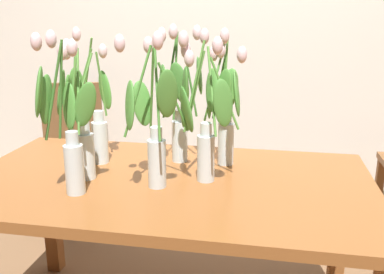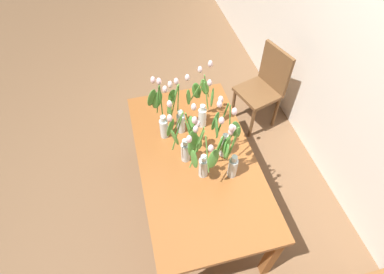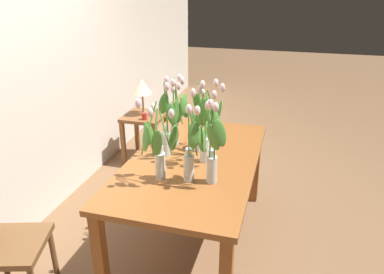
{
  "view_description": "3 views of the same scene",
  "coord_description": "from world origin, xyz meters",
  "px_view_note": "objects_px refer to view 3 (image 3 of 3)",
  "views": [
    {
      "loc": [
        0.38,
        -1.51,
        1.35
      ],
      "look_at": [
        0.1,
        0.02,
        0.91
      ],
      "focal_mm": 39.6,
      "sensor_mm": 36.0,
      "label": 1
    },
    {
      "loc": [
        1.33,
        -0.38,
        2.7
      ],
      "look_at": [
        -0.01,
        -0.03,
        1.0
      ],
      "focal_mm": 28.67,
      "sensor_mm": 36.0,
      "label": 2
    },
    {
      "loc": [
        -2.29,
        -0.63,
        1.93
      ],
      "look_at": [
        -0.05,
        -0.0,
        0.94
      ],
      "focal_mm": 34.1,
      "sensor_mm": 36.0,
      "label": 3
    }
  ],
  "objects_px": {
    "tulip_vase_5": "(201,122)",
    "table_lamp": "(142,88)",
    "tulip_vase_2": "(213,156)",
    "dining_table": "(194,170)",
    "side_table": "(145,125)",
    "tulip_vase_4": "(206,132)",
    "pillar_candle": "(144,116)",
    "tulip_vase_1": "(177,118)",
    "tulip_vase_6": "(193,152)",
    "tulip_vase_0": "(158,149)",
    "tulip_vase_3": "(167,127)"
  },
  "relations": [
    {
      "from": "tulip_vase_0",
      "to": "tulip_vase_5",
      "type": "bearing_deg",
      "value": -15.92
    },
    {
      "from": "tulip_vase_2",
      "to": "pillar_candle",
      "type": "relative_size",
      "value": 7.62
    },
    {
      "from": "tulip_vase_5",
      "to": "tulip_vase_4",
      "type": "bearing_deg",
      "value": -156.08
    },
    {
      "from": "tulip_vase_2",
      "to": "tulip_vase_3",
      "type": "xyz_separation_m",
      "value": [
        0.32,
        0.41,
        0.03
      ]
    },
    {
      "from": "tulip_vase_2",
      "to": "side_table",
      "type": "relative_size",
      "value": 1.04
    },
    {
      "from": "tulip_vase_1",
      "to": "pillar_candle",
      "type": "height_order",
      "value": "tulip_vase_1"
    },
    {
      "from": "tulip_vase_2",
      "to": "tulip_vase_5",
      "type": "bearing_deg",
      "value": 22.43
    },
    {
      "from": "tulip_vase_1",
      "to": "pillar_candle",
      "type": "bearing_deg",
      "value": 35.91
    },
    {
      "from": "dining_table",
      "to": "tulip_vase_5",
      "type": "bearing_deg",
      "value": -5.38
    },
    {
      "from": "tulip_vase_4",
      "to": "tulip_vase_3",
      "type": "bearing_deg",
      "value": 85.13
    },
    {
      "from": "tulip_vase_2",
      "to": "dining_table",
      "type": "bearing_deg",
      "value": 33.99
    },
    {
      "from": "dining_table",
      "to": "pillar_candle",
      "type": "xyz_separation_m",
      "value": [
        1.14,
        0.86,
        -0.06
      ]
    },
    {
      "from": "tulip_vase_4",
      "to": "pillar_candle",
      "type": "xyz_separation_m",
      "value": [
        1.15,
        0.95,
        -0.38
      ]
    },
    {
      "from": "pillar_candle",
      "to": "tulip_vase_2",
      "type": "bearing_deg",
      "value": -143.44
    },
    {
      "from": "dining_table",
      "to": "tulip_vase_5",
      "type": "height_order",
      "value": "tulip_vase_5"
    },
    {
      "from": "side_table",
      "to": "tulip_vase_4",
      "type": "bearing_deg",
      "value": -141.71
    },
    {
      "from": "tulip_vase_2",
      "to": "tulip_vase_4",
      "type": "relative_size",
      "value": 1.0
    },
    {
      "from": "tulip_vase_0",
      "to": "tulip_vase_3",
      "type": "height_order",
      "value": "tulip_vase_3"
    },
    {
      "from": "tulip_vase_2",
      "to": "table_lamp",
      "type": "distance_m",
      "value": 1.98
    },
    {
      "from": "side_table",
      "to": "table_lamp",
      "type": "height_order",
      "value": "table_lamp"
    },
    {
      "from": "tulip_vase_0",
      "to": "tulip_vase_4",
      "type": "distance_m",
      "value": 0.41
    },
    {
      "from": "dining_table",
      "to": "tulip_vase_6",
      "type": "bearing_deg",
      "value": -164.97
    },
    {
      "from": "tulip_vase_1",
      "to": "pillar_candle",
      "type": "xyz_separation_m",
      "value": [
        0.94,
        0.68,
        -0.38
      ]
    },
    {
      "from": "tulip_vase_5",
      "to": "pillar_candle",
      "type": "distance_m",
      "value": 1.37
    },
    {
      "from": "tulip_vase_5",
      "to": "table_lamp",
      "type": "bearing_deg",
      "value": 40.05
    },
    {
      "from": "tulip_vase_4",
      "to": "tulip_vase_6",
      "type": "relative_size",
      "value": 1.05
    },
    {
      "from": "tulip_vase_0",
      "to": "tulip_vase_3",
      "type": "bearing_deg",
      "value": 10.18
    },
    {
      "from": "tulip_vase_0",
      "to": "tulip_vase_1",
      "type": "xyz_separation_m",
      "value": [
        0.55,
        0.05,
        0.01
      ]
    },
    {
      "from": "tulip_vase_5",
      "to": "tulip_vase_0",
      "type": "bearing_deg",
      "value": 164.08
    },
    {
      "from": "side_table",
      "to": "table_lamp",
      "type": "relative_size",
      "value": 1.38
    },
    {
      "from": "dining_table",
      "to": "tulip_vase_2",
      "type": "height_order",
      "value": "tulip_vase_2"
    },
    {
      "from": "tulip_vase_6",
      "to": "table_lamp",
      "type": "height_order",
      "value": "tulip_vase_6"
    },
    {
      "from": "tulip_vase_4",
      "to": "tulip_vase_5",
      "type": "distance_m",
      "value": 0.19
    },
    {
      "from": "tulip_vase_1",
      "to": "tulip_vase_2",
      "type": "height_order",
      "value": "same"
    },
    {
      "from": "tulip_vase_1",
      "to": "tulip_vase_6",
      "type": "xyz_separation_m",
      "value": [
        -0.5,
        -0.26,
        -0.02
      ]
    },
    {
      "from": "tulip_vase_4",
      "to": "table_lamp",
      "type": "relative_size",
      "value": 1.43
    },
    {
      "from": "tulip_vase_2",
      "to": "side_table",
      "type": "bearing_deg",
      "value": 35.58
    },
    {
      "from": "tulip_vase_2",
      "to": "tulip_vase_5",
      "type": "distance_m",
      "value": 0.51
    },
    {
      "from": "tulip_vase_5",
      "to": "tulip_vase_6",
      "type": "relative_size",
      "value": 1.05
    },
    {
      "from": "table_lamp",
      "to": "tulip_vase_3",
      "type": "bearing_deg",
      "value": -149.97
    },
    {
      "from": "tulip_vase_3",
      "to": "table_lamp",
      "type": "xyz_separation_m",
      "value": [
        1.29,
        0.74,
        -0.11
      ]
    },
    {
      "from": "table_lamp",
      "to": "tulip_vase_1",
      "type": "bearing_deg",
      "value": -145.43
    },
    {
      "from": "tulip_vase_4",
      "to": "tulip_vase_5",
      "type": "xyz_separation_m",
      "value": [
        0.17,
        0.08,
        0.0
      ]
    },
    {
      "from": "dining_table",
      "to": "tulip_vase_1",
      "type": "relative_size",
      "value": 2.8
    },
    {
      "from": "side_table",
      "to": "tulip_vase_2",
      "type": "bearing_deg",
      "value": -144.42
    },
    {
      "from": "pillar_candle",
      "to": "side_table",
      "type": "bearing_deg",
      "value": 23.7
    },
    {
      "from": "tulip_vase_1",
      "to": "pillar_candle",
      "type": "relative_size",
      "value": 7.61
    },
    {
      "from": "tulip_vase_3",
      "to": "tulip_vase_4",
      "type": "bearing_deg",
      "value": -94.87
    },
    {
      "from": "tulip_vase_0",
      "to": "tulip_vase_4",
      "type": "relative_size",
      "value": 1.0
    },
    {
      "from": "tulip_vase_2",
      "to": "tulip_vase_4",
      "type": "height_order",
      "value": "tulip_vase_2"
    }
  ]
}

